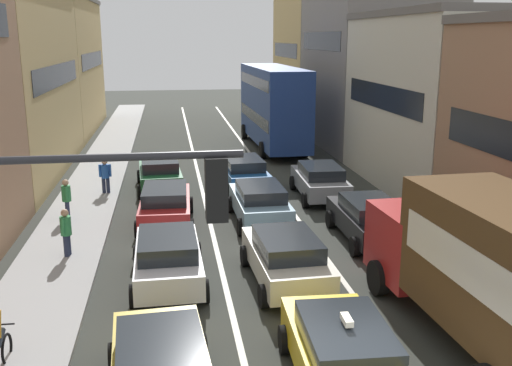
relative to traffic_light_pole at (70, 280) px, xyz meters
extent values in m
cube|color=#9B9B9B|center=(-2.25, 21.40, -3.75)|extent=(2.60, 64.00, 0.14)
cube|color=silver|center=(2.75, 21.40, -3.81)|extent=(0.16, 60.00, 0.01)
cube|color=silver|center=(6.15, 21.40, -3.81)|extent=(0.16, 60.00, 0.01)
cube|color=black|center=(-4.03, 23.40, 1.17)|extent=(0.02, 11.73, 1.10)
cube|color=tan|center=(-7.55, 38.06, 0.90)|extent=(7.00, 14.57, 9.43)
cube|color=black|center=(-4.03, 38.06, 1.37)|extent=(0.02, 11.73, 1.10)
cube|color=tan|center=(14.35, 39.90, 1.46)|extent=(7.00, 10.90, 10.55)
cube|color=black|center=(10.84, 39.90, 1.99)|extent=(0.02, 8.80, 1.10)
cube|color=gray|center=(14.35, 28.90, 2.18)|extent=(7.00, 10.90, 12.00)
cube|color=black|center=(10.84, 28.90, 2.78)|extent=(0.02, 8.80, 1.10)
cube|color=beige|center=(14.35, 17.90, 0.04)|extent=(7.00, 10.90, 7.71)
cube|color=black|center=(10.84, 17.90, 0.42)|extent=(0.02, 8.80, 1.10)
cube|color=#66605B|center=(14.35, 17.90, 4.04)|extent=(7.20, 10.90, 0.30)
cylinder|color=#2D2D33|center=(0.50, -0.01, 1.58)|extent=(3.50, 0.10, 0.10)
cube|color=black|center=(1.90, -0.01, 1.13)|extent=(0.28, 0.28, 0.84)
sphere|color=red|center=(1.90, 0.14, 1.39)|extent=(0.18, 0.18, 0.18)
sphere|color=#F2A519|center=(1.90, 0.14, 1.13)|extent=(0.18, 0.18, 0.18)
sphere|color=green|center=(1.90, 0.14, 0.87)|extent=(0.18, 0.18, 0.18)
cube|color=#A51E1E|center=(8.02, 6.82, -2.39)|extent=(2.51, 2.51, 1.90)
cube|color=black|center=(7.97, 8.02, -2.01)|extent=(2.02, 0.12, 0.70)
cube|color=#51381E|center=(8.19, 3.06, -1.64)|extent=(2.64, 5.54, 2.80)
cube|color=white|center=(6.98, 3.00, -1.36)|extent=(0.23, 4.48, 0.90)
cylinder|color=black|center=(6.82, 6.84, -3.34)|extent=(0.34, 0.97, 0.96)
cylinder|color=black|center=(9.22, 6.95, -3.34)|extent=(0.34, 0.97, 0.96)
cube|color=yellow|center=(4.57, 2.73, -3.15)|extent=(1.96, 4.37, 0.70)
cube|color=#1E2328|center=(4.56, 2.54, -2.59)|extent=(1.67, 2.47, 0.52)
cube|color=#F2EACC|center=(4.56, 2.54, -2.22)|extent=(0.18, 0.45, 0.12)
cylinder|color=black|center=(3.70, 4.23, -3.50)|extent=(0.24, 0.65, 0.64)
cylinder|color=black|center=(5.54, 4.16, -3.50)|extent=(0.24, 0.65, 0.64)
cube|color=#1E2328|center=(1.04, 2.42, -2.59)|extent=(1.73, 2.50, 0.52)
cylinder|color=black|center=(0.02, 4.02, -3.50)|extent=(0.26, 0.65, 0.64)
cylinder|color=black|center=(1.85, 4.13, -3.50)|extent=(0.26, 0.65, 0.64)
cube|color=beige|center=(4.47, 7.98, -3.15)|extent=(1.96, 4.36, 0.70)
cube|color=#1E2328|center=(4.48, 7.78, -2.59)|extent=(1.67, 2.46, 0.52)
cylinder|color=black|center=(3.50, 9.41, -3.50)|extent=(0.24, 0.65, 0.64)
cylinder|color=black|center=(5.34, 9.47, -3.50)|extent=(0.24, 0.65, 0.64)
cylinder|color=black|center=(3.61, 6.48, -3.50)|extent=(0.24, 0.65, 0.64)
cylinder|color=black|center=(5.45, 6.55, -3.50)|extent=(0.24, 0.65, 0.64)
cube|color=silver|center=(1.17, 8.47, -3.15)|extent=(1.86, 4.33, 0.70)
cube|color=#1E2328|center=(1.17, 8.27, -2.59)|extent=(1.62, 2.43, 0.52)
cylinder|color=black|center=(0.23, 9.92, -3.50)|extent=(0.23, 0.64, 0.64)
cylinder|color=black|center=(2.07, 9.95, -3.50)|extent=(0.23, 0.64, 0.64)
cylinder|color=black|center=(0.27, 7.00, -3.50)|extent=(0.23, 0.64, 0.64)
cylinder|color=black|center=(2.11, 7.03, -3.50)|extent=(0.23, 0.64, 0.64)
cube|color=#759EB7|center=(4.63, 13.65, -3.15)|extent=(1.86, 4.33, 0.70)
cube|color=#1E2328|center=(4.63, 13.45, -2.59)|extent=(1.62, 2.43, 0.52)
cylinder|color=black|center=(3.68, 15.10, -3.50)|extent=(0.23, 0.64, 0.64)
cylinder|color=black|center=(5.52, 15.13, -3.50)|extent=(0.23, 0.64, 0.64)
cylinder|color=black|center=(3.73, 12.18, -3.50)|extent=(0.23, 0.64, 0.64)
cylinder|color=black|center=(5.57, 12.21, -3.50)|extent=(0.23, 0.64, 0.64)
cube|color=#A51E1E|center=(1.11, 13.89, -3.15)|extent=(1.94, 4.36, 0.70)
cube|color=#1E2328|center=(1.10, 13.70, -2.59)|extent=(1.66, 2.46, 0.52)
cylinder|color=black|center=(0.24, 15.39, -3.50)|extent=(0.24, 0.65, 0.64)
cylinder|color=black|center=(2.08, 15.33, -3.50)|extent=(0.24, 0.65, 0.64)
cylinder|color=black|center=(0.14, 12.46, -3.50)|extent=(0.24, 0.65, 0.64)
cylinder|color=black|center=(1.98, 12.40, -3.50)|extent=(0.24, 0.65, 0.64)
cube|color=#194C8C|center=(4.65, 18.74, -3.15)|extent=(2.04, 4.40, 0.70)
cube|color=#1E2328|center=(4.66, 18.54, -2.59)|extent=(1.72, 2.49, 0.52)
cylinder|color=black|center=(3.65, 20.15, -3.50)|extent=(0.26, 0.65, 0.64)
cylinder|color=black|center=(5.49, 20.25, -3.50)|extent=(0.26, 0.65, 0.64)
cylinder|color=black|center=(3.82, 17.23, -3.50)|extent=(0.26, 0.65, 0.64)
cylinder|color=black|center=(5.65, 17.33, -3.50)|extent=(0.26, 0.65, 0.64)
cube|color=#19592D|center=(0.85, 19.12, -3.15)|extent=(2.03, 4.39, 0.70)
cube|color=#1E2328|center=(0.86, 18.92, -2.59)|extent=(1.71, 2.49, 0.52)
cylinder|color=black|center=(-0.15, 20.53, -3.50)|extent=(0.25, 0.65, 0.64)
cylinder|color=black|center=(1.69, 20.63, -3.50)|extent=(0.25, 0.65, 0.64)
cylinder|color=black|center=(0.02, 17.61, -3.50)|extent=(0.25, 0.65, 0.64)
cylinder|color=black|center=(1.85, 17.72, -3.50)|extent=(0.25, 0.65, 0.64)
cube|color=black|center=(8.01, 11.14, -3.15)|extent=(1.82, 4.31, 0.70)
cube|color=#1E2328|center=(8.01, 10.94, -2.59)|extent=(1.59, 2.41, 0.52)
cylinder|color=black|center=(7.10, 12.60, -3.50)|extent=(0.22, 0.64, 0.64)
cylinder|color=black|center=(8.94, 12.59, -3.50)|extent=(0.22, 0.64, 0.64)
cylinder|color=black|center=(7.09, 9.68, -3.50)|extent=(0.22, 0.64, 0.64)
cylinder|color=black|center=(8.93, 9.67, -3.50)|extent=(0.22, 0.64, 0.64)
cube|color=gray|center=(7.76, 16.69, -3.15)|extent=(1.95, 4.36, 0.70)
cube|color=#1E2328|center=(7.75, 16.49, -2.59)|extent=(1.67, 2.46, 0.52)
cylinder|color=black|center=(6.89, 18.18, -3.50)|extent=(0.24, 0.65, 0.64)
cylinder|color=black|center=(8.73, 18.11, -3.50)|extent=(0.24, 0.65, 0.64)
cylinder|color=black|center=(6.79, 15.26, -3.50)|extent=(0.24, 0.65, 0.64)
cylinder|color=black|center=(8.63, 15.19, -3.50)|extent=(0.24, 0.65, 0.64)
cube|color=navy|center=(7.84, 28.53, -2.12)|extent=(2.73, 10.55, 2.40)
cube|color=black|center=(7.84, 28.53, -1.76)|extent=(2.74, 9.92, 0.70)
cube|color=navy|center=(7.84, 28.53, 0.16)|extent=(2.73, 10.55, 2.16)
cube|color=black|center=(7.84, 28.53, 0.40)|extent=(2.74, 9.92, 0.64)
cylinder|color=black|center=(6.50, 32.29, -3.32)|extent=(0.32, 1.01, 1.00)
cylinder|color=black|center=(9.00, 32.34, -3.32)|extent=(0.32, 1.01, 1.00)
cylinder|color=black|center=(6.65, 25.36, -3.32)|extent=(0.32, 1.01, 1.00)
cylinder|color=black|center=(9.15, 25.41, -3.32)|extent=(0.32, 1.01, 1.00)
torus|color=black|center=(-2.29, 4.70, -3.48)|extent=(0.08, 0.68, 0.68)
cylinder|color=black|center=(-2.29, 4.59, -2.85)|extent=(0.50, 0.05, 0.04)
cylinder|color=#232833|center=(-2.22, 4.12, -2.91)|extent=(0.15, 0.44, 0.30)
cylinder|color=#262D47|center=(-1.95, 10.85, -3.41)|extent=(0.16, 0.16, 0.82)
cylinder|color=#262D47|center=(-1.98, 10.67, -3.41)|extent=(0.16, 0.16, 0.82)
cylinder|color=#338C4C|center=(-1.97, 10.76, -2.70)|extent=(0.34, 0.34, 0.60)
sphere|color=tan|center=(-1.97, 10.76, -2.28)|extent=(0.24, 0.24, 0.24)
cylinder|color=#338C4C|center=(-1.92, 10.98, -2.67)|extent=(0.10, 0.10, 0.55)
cylinder|color=#338C4C|center=(-2.01, 10.54, -2.67)|extent=(0.10, 0.10, 0.55)
cylinder|color=#262D47|center=(-2.59, 14.85, -3.41)|extent=(0.16, 0.16, 0.82)
cylinder|color=#262D47|center=(-2.56, 14.68, -3.41)|extent=(0.16, 0.16, 0.82)
cylinder|color=#338C4C|center=(-2.58, 14.77, -2.70)|extent=(0.34, 0.34, 0.60)
sphere|color=tan|center=(-2.58, 14.77, -2.28)|extent=(0.24, 0.24, 0.24)
cylinder|color=#338C4C|center=(-2.62, 14.98, -2.67)|extent=(0.10, 0.10, 0.55)
cylinder|color=#338C4C|center=(-2.54, 14.55, -2.67)|extent=(0.10, 0.10, 0.55)
cylinder|color=#262D47|center=(-1.41, 18.38, -3.41)|extent=(0.16, 0.16, 0.82)
cylinder|color=#262D47|center=(-1.59, 18.37, -3.41)|extent=(0.16, 0.16, 0.82)
cylinder|color=#2659B2|center=(-1.50, 18.37, -2.70)|extent=(0.34, 0.34, 0.60)
sphere|color=tan|center=(-1.50, 18.37, -2.28)|extent=(0.24, 0.24, 0.24)
cylinder|color=#2659B2|center=(-1.28, 18.38, -2.67)|extent=(0.10, 0.10, 0.55)
cylinder|color=#2659B2|center=(-1.72, 18.36, -2.67)|extent=(0.10, 0.10, 0.55)
camera|label=1|loc=(1.32, -7.22, 3.03)|focal=40.87mm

